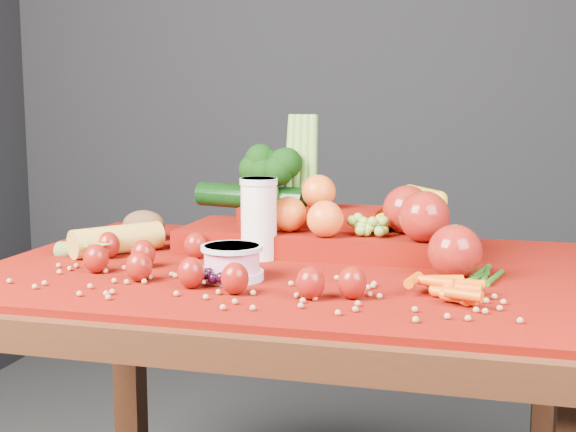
% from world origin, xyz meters
% --- Properties ---
extents(table, '(1.10, 0.80, 0.75)m').
position_xyz_m(table, '(0.00, 0.00, 0.66)').
color(table, '#361A0C').
rests_on(table, ground).
extents(red_cloth, '(1.05, 0.75, 0.01)m').
position_xyz_m(red_cloth, '(0.00, 0.00, 0.76)').
color(red_cloth, '#700A03').
rests_on(red_cloth, table).
extents(milk_glass, '(0.07, 0.07, 0.15)m').
position_xyz_m(milk_glass, '(-0.06, 0.05, 0.84)').
color(milk_glass, white).
rests_on(milk_glass, red_cloth).
extents(yogurt_bowl, '(0.11, 0.11, 0.06)m').
position_xyz_m(yogurt_bowl, '(-0.06, -0.13, 0.79)').
color(yogurt_bowl, silver).
rests_on(yogurt_bowl, red_cloth).
extents(strawberry_scatter, '(0.54, 0.28, 0.05)m').
position_xyz_m(strawberry_scatter, '(-0.12, -0.14, 0.79)').
color(strawberry_scatter, maroon).
rests_on(strawberry_scatter, red_cloth).
extents(dark_grape_cluster, '(0.06, 0.05, 0.03)m').
position_xyz_m(dark_grape_cluster, '(-0.08, -0.17, 0.78)').
color(dark_grape_cluster, black).
rests_on(dark_grape_cluster, red_cloth).
extents(soybean_scatter, '(0.84, 0.24, 0.01)m').
position_xyz_m(soybean_scatter, '(0.00, -0.20, 0.77)').
color(soybean_scatter, '#B07C4B').
rests_on(soybean_scatter, red_cloth).
extents(corn_ear, '(0.25, 0.26, 0.06)m').
position_xyz_m(corn_ear, '(-0.37, -0.01, 0.78)').
color(corn_ear, gold).
rests_on(corn_ear, red_cloth).
extents(potato, '(0.09, 0.07, 0.06)m').
position_xyz_m(potato, '(-0.36, 0.17, 0.79)').
color(potato, brown).
rests_on(potato, red_cloth).
extents(baby_carrot_pile, '(0.18, 0.18, 0.03)m').
position_xyz_m(baby_carrot_pile, '(0.28, -0.16, 0.78)').
color(baby_carrot_pile, '#D64C07').
rests_on(baby_carrot_pile, red_cloth).
extents(green_bean_pile, '(0.14, 0.12, 0.01)m').
position_xyz_m(green_bean_pile, '(0.35, -0.01, 0.77)').
color(green_bean_pile, '#244E12').
rests_on(green_bean_pile, red_cloth).
extents(produce_mound, '(0.61, 0.37, 0.27)m').
position_xyz_m(produce_mound, '(0.06, 0.15, 0.82)').
color(produce_mound, '#700A03').
rests_on(produce_mound, red_cloth).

